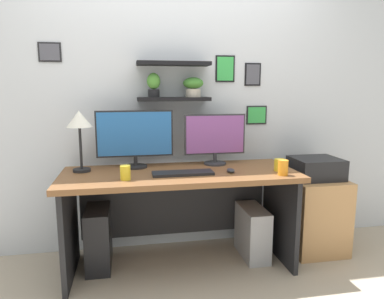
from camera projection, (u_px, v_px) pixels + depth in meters
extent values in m
plane|color=tan|center=(181.00, 265.00, 2.73)|extent=(8.00, 8.00, 0.00)
cube|color=silver|center=(172.00, 90.00, 2.93)|extent=(4.40, 0.04, 2.70)
cube|color=black|center=(174.00, 99.00, 2.82)|extent=(0.58, 0.20, 0.03)
cube|color=black|center=(173.00, 64.00, 2.78)|extent=(0.58, 0.20, 0.03)
cylinder|color=#B2A899|center=(193.00, 93.00, 2.84)|extent=(0.12, 0.12, 0.07)
ellipsoid|color=#3F7F2F|center=(193.00, 83.00, 2.83)|extent=(0.16, 0.16, 0.09)
cylinder|color=black|center=(154.00, 93.00, 2.79)|extent=(0.09, 0.09, 0.06)
ellipsoid|color=#4A8C33|center=(154.00, 81.00, 2.77)|extent=(0.11, 0.11, 0.13)
cube|color=black|center=(253.00, 74.00, 3.01)|extent=(0.14, 0.02, 0.19)
cube|color=#4C4C56|center=(253.00, 74.00, 3.00)|extent=(0.12, 0.00, 0.17)
cube|color=black|center=(256.00, 115.00, 3.08)|extent=(0.18, 0.02, 0.16)
cube|color=green|center=(257.00, 115.00, 3.07)|extent=(0.16, 0.00, 0.14)
cube|color=black|center=(50.00, 52.00, 2.69)|extent=(0.17, 0.02, 0.15)
cube|color=#4C4C56|center=(50.00, 52.00, 2.68)|extent=(0.15, 0.00, 0.12)
cube|color=black|center=(225.00, 69.00, 2.96)|extent=(0.17, 0.02, 0.22)
cube|color=green|center=(225.00, 69.00, 2.95)|extent=(0.14, 0.00, 0.20)
cube|color=brown|center=(180.00, 174.00, 2.61)|extent=(1.74, 0.68, 0.04)
cube|color=black|center=(69.00, 230.00, 2.53)|extent=(0.04, 0.62, 0.71)
cube|color=black|center=(280.00, 215.00, 2.82)|extent=(0.04, 0.62, 0.71)
cube|color=black|center=(175.00, 205.00, 2.96)|extent=(1.54, 0.02, 0.50)
cylinder|color=black|center=(136.00, 166.00, 2.75)|extent=(0.18, 0.18, 0.02)
cylinder|color=black|center=(136.00, 160.00, 2.74)|extent=(0.03, 0.03, 0.08)
cube|color=black|center=(135.00, 134.00, 2.71)|extent=(0.59, 0.02, 0.36)
cube|color=#2866B2|center=(135.00, 134.00, 2.70)|extent=(0.57, 0.00, 0.34)
cylinder|color=#2D2D33|center=(215.00, 163.00, 2.86)|extent=(0.18, 0.18, 0.02)
cylinder|color=#2D2D33|center=(215.00, 158.00, 2.86)|extent=(0.03, 0.03, 0.08)
cube|color=#2D2D33|center=(215.00, 134.00, 2.83)|extent=(0.50, 0.02, 0.33)
cube|color=#8C4C99|center=(215.00, 134.00, 2.82)|extent=(0.47, 0.00, 0.30)
cube|color=black|center=(183.00, 173.00, 2.52)|extent=(0.44, 0.14, 0.02)
ellipsoid|color=#2D2D33|center=(231.00, 170.00, 2.58)|extent=(0.06, 0.09, 0.03)
cylinder|color=black|center=(82.00, 170.00, 2.62)|extent=(0.13, 0.13, 0.02)
cylinder|color=black|center=(81.00, 148.00, 2.59)|extent=(0.02, 0.02, 0.31)
cone|color=white|center=(79.00, 119.00, 2.55)|extent=(0.19, 0.19, 0.12)
cylinder|color=yellow|center=(279.00, 165.00, 2.63)|extent=(0.08, 0.08, 0.09)
cylinder|color=yellow|center=(125.00, 173.00, 2.37)|extent=(0.07, 0.07, 0.10)
cylinder|color=orange|center=(283.00, 168.00, 2.50)|extent=(0.07, 0.07, 0.11)
cube|color=tan|center=(313.00, 213.00, 2.98)|extent=(0.44, 0.50, 0.62)
cube|color=black|center=(316.00, 168.00, 2.91)|extent=(0.38, 0.34, 0.17)
cube|color=black|center=(99.00, 237.00, 2.69)|extent=(0.18, 0.40, 0.47)
cube|color=#99999E|center=(252.00, 232.00, 2.86)|extent=(0.18, 0.40, 0.41)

